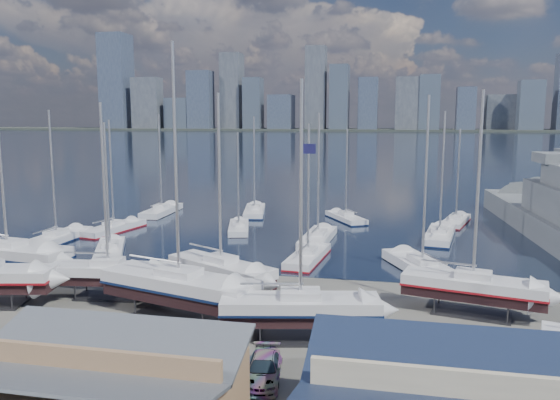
# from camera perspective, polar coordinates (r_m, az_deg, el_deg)

# --- Properties ---
(ground) EXTENTS (1400.00, 1400.00, 0.00)m
(ground) POSITION_cam_1_polar(r_m,az_deg,el_deg) (41.06, -7.05, -11.53)
(ground) COLOR #605E59
(ground) RESTS_ON ground
(water) EXTENTS (1400.00, 600.00, 0.40)m
(water) POSITION_cam_1_polar(r_m,az_deg,el_deg) (346.99, 9.67, 6.10)
(water) COLOR #19243B
(water) RESTS_ON ground
(far_shore) EXTENTS (1400.00, 80.00, 2.20)m
(far_shore) POSITION_cam_1_polar(r_m,az_deg,el_deg) (606.74, 10.60, 7.20)
(far_shore) COLOR #2D332D
(far_shore) RESTS_ON ground
(skyline) EXTENTS (639.14, 43.80, 107.69)m
(skyline) POSITION_cam_1_polar(r_m,az_deg,el_deg) (601.09, 9.93, 10.83)
(skyline) COLOR #475166
(skyline) RESTS_ON far_shore
(shed_grey) EXTENTS (12.60, 8.40, 4.17)m
(shed_grey) POSITION_cam_1_polar(r_m,az_deg,el_deg) (26.82, -18.74, -18.28)
(shed_grey) COLOR #8C6B4C
(shed_grey) RESTS_ON ground
(sailboat_cradle_0) EXTENTS (12.15, 4.76, 18.89)m
(sailboat_cradle_0) POSITION_cam_1_polar(r_m,az_deg,el_deg) (53.44, -26.57, -5.16)
(sailboat_cradle_0) COLOR #2D2D33
(sailboat_cradle_0) RESTS_ON ground
(sailboat_cradle_2) EXTENTS (9.56, 3.78, 15.24)m
(sailboat_cradle_2) POSITION_cam_1_polar(r_m,az_deg,el_deg) (45.32, -17.49, -7.23)
(sailboat_cradle_2) COLOR #2D2D33
(sailboat_cradle_2) RESTS_ON ground
(sailboat_cradle_3) EXTENTS (12.44, 6.56, 19.11)m
(sailboat_cradle_3) POSITION_cam_1_polar(r_m,az_deg,el_deg) (39.75, -10.48, -8.89)
(sailboat_cradle_3) COLOR #2D2D33
(sailboat_cradle_3) RESTS_ON ground
(sailboat_cradle_4) EXTENTS (9.89, 7.08, 15.96)m
(sailboat_cradle_4) POSITION_cam_1_polar(r_m,az_deg,el_deg) (44.06, -6.18, -7.27)
(sailboat_cradle_4) COLOR #2D2D33
(sailboat_cradle_4) RESTS_ON ground
(sailboat_cradle_5) EXTENTS (10.52, 4.78, 16.39)m
(sailboat_cradle_5) POSITION_cam_1_polar(r_m,az_deg,el_deg) (35.32, 2.14, -11.25)
(sailboat_cradle_5) COLOR #2D2D33
(sailboat_cradle_5) RESTS_ON ground
(sailboat_cradle_6) EXTENTS (10.25, 4.94, 15.98)m
(sailboat_cradle_6) POSITION_cam_1_polar(r_m,az_deg,el_deg) (41.90, 19.49, -8.57)
(sailboat_cradle_6) COLOR #2D2D33
(sailboat_cradle_6) RESTS_ON ground
(sailboat_moored_0) EXTENTS (3.20, 10.54, 15.65)m
(sailboat_moored_0) POSITION_cam_1_polar(r_m,az_deg,el_deg) (67.24, -22.29, -3.89)
(sailboat_moored_0) COLOR black
(sailboat_moored_0) RESTS_ON water
(sailboat_moored_1) EXTENTS (4.59, 10.05, 14.51)m
(sailboat_moored_1) POSITION_cam_1_polar(r_m,az_deg,el_deg) (71.05, -16.96, -2.97)
(sailboat_moored_1) COLOR black
(sailboat_moored_1) RESTS_ON water
(sailboat_moored_2) EXTENTS (3.09, 10.20, 15.31)m
(sailboat_moored_2) POSITION_cam_1_polar(r_m,az_deg,el_deg) (82.30, -12.25, -1.24)
(sailboat_moored_2) COLOR black
(sailboat_moored_2) RESTS_ON water
(sailboat_moored_3) EXTENTS (6.48, 9.77, 14.26)m
(sailboat_moored_3) POSITION_cam_1_polar(r_m,az_deg,el_deg) (59.62, -17.32, -5.17)
(sailboat_moored_3) COLOR black
(sailboat_moored_3) RESTS_ON water
(sailboat_moored_4) EXTENTS (4.49, 8.89, 12.92)m
(sailboat_moored_4) POSITION_cam_1_polar(r_m,az_deg,el_deg) (68.66, -4.33, -3.00)
(sailboat_moored_4) COLOR black
(sailboat_moored_4) RESTS_ON water
(sailboat_moored_5) EXTENTS (4.71, 10.34, 14.93)m
(sailboat_moored_5) POSITION_cam_1_polar(r_m,az_deg,el_deg) (80.31, -2.68, -1.30)
(sailboat_moored_5) COLOR black
(sailboat_moored_5) RESTS_ON water
(sailboat_moored_6) EXTENTS (3.58, 9.70, 14.18)m
(sailboat_moored_6) POSITION_cam_1_polar(r_m,az_deg,el_deg) (54.52, 2.93, -6.06)
(sailboat_moored_6) COLOR black
(sailboat_moored_6) RESTS_ON water
(sailboat_moored_7) EXTENTS (3.38, 10.31, 15.36)m
(sailboat_moored_7) POSITION_cam_1_polar(r_m,az_deg,el_deg) (62.70, 3.98, -4.11)
(sailboat_moored_7) COLOR black
(sailboat_moored_7) RESTS_ON water
(sailboat_moored_8) EXTENTS (6.57, 8.90, 13.22)m
(sailboat_moored_8) POSITION_cam_1_polar(r_m,az_deg,el_deg) (75.76, 6.89, -1.95)
(sailboat_moored_8) COLOR black
(sailboat_moored_8) RESTS_ON water
(sailboat_moored_9) EXTENTS (7.50, 11.42, 16.82)m
(sailboat_moored_9) POSITION_cam_1_polar(r_m,az_deg,el_deg) (51.97, 14.63, -7.04)
(sailboat_moored_9) COLOR black
(sailboat_moored_9) RESTS_ON water
(sailboat_moored_10) EXTENTS (4.56, 10.73, 15.55)m
(sailboat_moored_10) POSITION_cam_1_polar(r_m,az_deg,el_deg) (66.53, 16.34, -3.72)
(sailboat_moored_10) COLOR black
(sailboat_moored_10) RESTS_ON water
(sailboat_moored_11) EXTENTS (4.84, 9.21, 13.26)m
(sailboat_moored_11) POSITION_cam_1_polar(r_m,az_deg,el_deg) (76.58, 17.89, -2.20)
(sailboat_moored_11) COLOR black
(sailboat_moored_11) RESTS_ON water
(car_b) EXTENTS (4.21, 2.69, 1.31)m
(car_b) POSITION_cam_1_polar(r_m,az_deg,el_deg) (32.98, -14.87, -15.72)
(car_b) COLOR gray
(car_b) RESTS_ON ground
(car_c) EXTENTS (3.27, 5.59, 1.46)m
(car_c) POSITION_cam_1_polar(r_m,az_deg,el_deg) (32.40, -14.46, -16.02)
(car_c) COLOR gray
(car_c) RESTS_ON ground
(car_d) EXTENTS (2.47, 4.79, 1.33)m
(car_d) POSITION_cam_1_polar(r_m,az_deg,el_deg) (30.81, -1.73, -17.22)
(car_d) COLOR gray
(car_d) RESTS_ON ground
(flagpole) EXTENTS (1.10, 0.12, 12.48)m
(flagpole) POSITION_cam_1_polar(r_m,az_deg,el_deg) (40.40, 2.35, -1.20)
(flagpole) COLOR white
(flagpole) RESTS_ON ground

